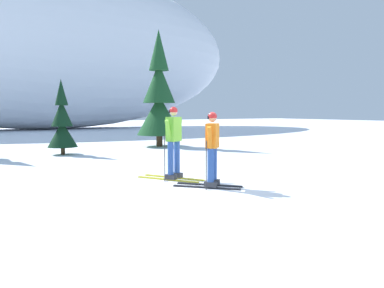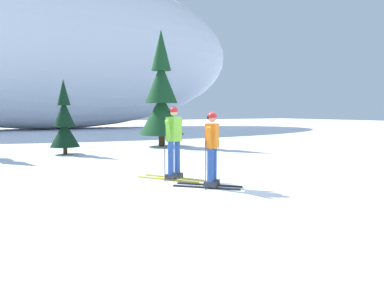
{
  "view_description": "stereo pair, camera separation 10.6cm",
  "coord_description": "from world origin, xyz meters",
  "px_view_note": "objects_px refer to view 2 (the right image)",
  "views": [
    {
      "loc": [
        -5.3,
        -6.8,
        1.73
      ],
      "look_at": [
        -0.7,
        0.73,
        0.95
      ],
      "focal_mm": 34.53,
      "sensor_mm": 36.0,
      "label": 1
    },
    {
      "loc": [
        -5.2,
        -6.86,
        1.73
      ],
      "look_at": [
        -0.7,
        0.73,
        0.95
      ],
      "focal_mm": 34.53,
      "sensor_mm": 36.0,
      "label": 2
    }
  ],
  "objects_px": {
    "pine_tree_center_right": "(64,123)",
    "skier_orange_jacket": "(212,148)",
    "skier_lime_jacket": "(174,141)",
    "pine_tree_far_right": "(161,98)"
  },
  "relations": [
    {
      "from": "skier_orange_jacket",
      "to": "pine_tree_far_right",
      "type": "xyz_separation_m",
      "value": [
        3.37,
        9.5,
        1.48
      ]
    },
    {
      "from": "skier_orange_jacket",
      "to": "pine_tree_center_right",
      "type": "relative_size",
      "value": 0.57
    },
    {
      "from": "skier_orange_jacket",
      "to": "pine_tree_center_right",
      "type": "height_order",
      "value": "pine_tree_center_right"
    },
    {
      "from": "skier_lime_jacket",
      "to": "pine_tree_center_right",
      "type": "relative_size",
      "value": 0.61
    },
    {
      "from": "pine_tree_center_right",
      "to": "pine_tree_far_right",
      "type": "height_order",
      "value": "pine_tree_far_right"
    },
    {
      "from": "skier_lime_jacket",
      "to": "pine_tree_far_right",
      "type": "xyz_separation_m",
      "value": [
        3.67,
        8.21,
        1.41
      ]
    },
    {
      "from": "skier_orange_jacket",
      "to": "skier_lime_jacket",
      "type": "xyz_separation_m",
      "value": [
        -0.3,
        1.29,
        0.08
      ]
    },
    {
      "from": "pine_tree_center_right",
      "to": "skier_orange_jacket",
      "type": "bearing_deg",
      "value": -79.91
    },
    {
      "from": "skier_orange_jacket",
      "to": "skier_lime_jacket",
      "type": "distance_m",
      "value": 1.33
    },
    {
      "from": "pine_tree_center_right",
      "to": "pine_tree_far_right",
      "type": "bearing_deg",
      "value": 12.82
    }
  ]
}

